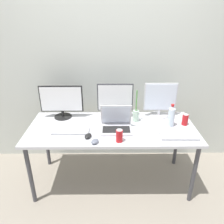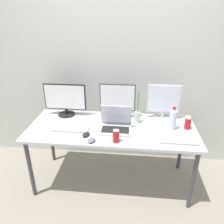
{
  "view_description": "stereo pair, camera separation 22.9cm",
  "coord_description": "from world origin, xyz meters",
  "px_view_note": "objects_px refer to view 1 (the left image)",
  "views": [
    {
      "loc": [
        -0.02,
        -2.08,
        1.89
      ],
      "look_at": [
        0.0,
        0.0,
        0.92
      ],
      "focal_mm": 35.0,
      "sensor_mm": 36.0,
      "label": 1
    },
    {
      "loc": [
        0.21,
        -2.07,
        1.89
      ],
      "look_at": [
        0.0,
        0.0,
        0.92
      ],
      "focal_mm": 35.0,
      "sensor_mm": 36.0,
      "label": 2
    }
  ],
  "objects_px": {
    "monitor_left": "(61,101)",
    "bamboo_vase": "(136,115)",
    "monitor_center": "(115,100)",
    "keyboard_aux": "(71,131)",
    "mouse_by_laptop": "(88,136)",
    "laptop_silver": "(116,124)",
    "work_desk": "(112,132)",
    "monitor_right": "(160,100)",
    "soda_can_near_keyboard": "(185,120)",
    "keyboard_main": "(179,136)",
    "mouse_by_keyboard": "(95,141)",
    "soda_can_by_laptop": "(119,136)",
    "water_bottle": "(171,116)"
  },
  "relations": [
    {
      "from": "laptop_silver",
      "to": "soda_can_by_laptop",
      "type": "bearing_deg",
      "value": -84.45
    },
    {
      "from": "monitor_right",
      "to": "bamboo_vase",
      "type": "relative_size",
      "value": 1.1
    },
    {
      "from": "laptop_silver",
      "to": "mouse_by_laptop",
      "type": "distance_m",
      "value": 0.34
    },
    {
      "from": "mouse_by_laptop",
      "to": "monitor_right",
      "type": "bearing_deg",
      "value": 50.64
    },
    {
      "from": "mouse_by_laptop",
      "to": "bamboo_vase",
      "type": "relative_size",
      "value": 0.26
    },
    {
      "from": "monitor_center",
      "to": "keyboard_main",
      "type": "relative_size",
      "value": 1.1
    },
    {
      "from": "keyboard_aux",
      "to": "water_bottle",
      "type": "relative_size",
      "value": 1.51
    },
    {
      "from": "work_desk",
      "to": "mouse_by_laptop",
      "type": "height_order",
      "value": "mouse_by_laptop"
    },
    {
      "from": "monitor_left",
      "to": "bamboo_vase",
      "type": "bearing_deg",
      "value": -7.09
    },
    {
      "from": "bamboo_vase",
      "to": "soda_can_near_keyboard",
      "type": "bearing_deg",
      "value": -9.88
    },
    {
      "from": "work_desk",
      "to": "monitor_left",
      "type": "xyz_separation_m",
      "value": [
        -0.58,
        0.25,
        0.26
      ]
    },
    {
      "from": "monitor_left",
      "to": "mouse_by_keyboard",
      "type": "bearing_deg",
      "value": -53.61
    },
    {
      "from": "water_bottle",
      "to": "keyboard_aux",
      "type": "bearing_deg",
      "value": -173.65
    },
    {
      "from": "monitor_right",
      "to": "keyboard_aux",
      "type": "height_order",
      "value": "monitor_right"
    },
    {
      "from": "monitor_left",
      "to": "mouse_by_keyboard",
      "type": "relative_size",
      "value": 5.32
    },
    {
      "from": "keyboard_main",
      "to": "bamboo_vase",
      "type": "bearing_deg",
      "value": 139.02
    },
    {
      "from": "work_desk",
      "to": "laptop_silver",
      "type": "relative_size",
      "value": 5.55
    },
    {
      "from": "soda_can_by_laptop",
      "to": "keyboard_aux",
      "type": "bearing_deg",
      "value": 159.37
    },
    {
      "from": "mouse_by_keyboard",
      "to": "bamboo_vase",
      "type": "xyz_separation_m",
      "value": [
        0.44,
        0.45,
        0.06
      ]
    },
    {
      "from": "keyboard_aux",
      "to": "water_bottle",
      "type": "xyz_separation_m",
      "value": [
        1.07,
        0.12,
        0.11
      ]
    },
    {
      "from": "mouse_by_laptop",
      "to": "soda_can_by_laptop",
      "type": "xyz_separation_m",
      "value": [
        0.31,
        -0.07,
        0.04
      ]
    },
    {
      "from": "monitor_left",
      "to": "monitor_right",
      "type": "height_order",
      "value": "monitor_right"
    },
    {
      "from": "water_bottle",
      "to": "soda_can_near_keyboard",
      "type": "xyz_separation_m",
      "value": [
        0.16,
        0.03,
        -0.05
      ]
    },
    {
      "from": "keyboard_aux",
      "to": "monitor_center",
      "type": "bearing_deg",
      "value": 36.84
    },
    {
      "from": "monitor_center",
      "to": "soda_can_near_keyboard",
      "type": "xyz_separation_m",
      "value": [
        0.77,
        -0.19,
        -0.15
      ]
    },
    {
      "from": "mouse_by_keyboard",
      "to": "soda_can_near_keyboard",
      "type": "distance_m",
      "value": 1.04
    },
    {
      "from": "keyboard_main",
      "to": "mouse_by_laptop",
      "type": "distance_m",
      "value": 0.91
    },
    {
      "from": "water_bottle",
      "to": "work_desk",
      "type": "bearing_deg",
      "value": -177.99
    },
    {
      "from": "laptop_silver",
      "to": "monitor_left",
      "type": "bearing_deg",
      "value": 155.29
    },
    {
      "from": "laptop_silver",
      "to": "soda_can_near_keyboard",
      "type": "distance_m",
      "value": 0.76
    },
    {
      "from": "keyboard_aux",
      "to": "mouse_by_laptop",
      "type": "distance_m",
      "value": 0.22
    },
    {
      "from": "work_desk",
      "to": "laptop_silver",
      "type": "xyz_separation_m",
      "value": [
        0.04,
        -0.04,
        0.12
      ]
    },
    {
      "from": "monitor_center",
      "to": "keyboard_aux",
      "type": "distance_m",
      "value": 0.61
    },
    {
      "from": "work_desk",
      "to": "monitor_right",
      "type": "xyz_separation_m",
      "value": [
        0.56,
        0.28,
        0.26
      ]
    },
    {
      "from": "water_bottle",
      "to": "bamboo_vase",
      "type": "distance_m",
      "value": 0.39
    },
    {
      "from": "water_bottle",
      "to": "bamboo_vase",
      "type": "height_order",
      "value": "bamboo_vase"
    },
    {
      "from": "keyboard_aux",
      "to": "soda_can_near_keyboard",
      "type": "height_order",
      "value": "soda_can_near_keyboard"
    },
    {
      "from": "keyboard_main",
      "to": "soda_can_near_keyboard",
      "type": "relative_size",
      "value": 2.95
    },
    {
      "from": "keyboard_aux",
      "to": "soda_can_by_laptop",
      "type": "bearing_deg",
      "value": -19.57
    },
    {
      "from": "monitor_center",
      "to": "mouse_by_laptop",
      "type": "bearing_deg",
      "value": -121.46
    },
    {
      "from": "monitor_right",
      "to": "mouse_by_keyboard",
      "type": "bearing_deg",
      "value": -141.07
    },
    {
      "from": "water_bottle",
      "to": "bamboo_vase",
      "type": "bearing_deg",
      "value": 162.05
    },
    {
      "from": "laptop_silver",
      "to": "keyboard_aux",
      "type": "height_order",
      "value": "laptop_silver"
    },
    {
      "from": "mouse_by_laptop",
      "to": "keyboard_aux",
      "type": "bearing_deg",
      "value": 168.5
    },
    {
      "from": "monitor_right",
      "to": "soda_can_by_laptop",
      "type": "bearing_deg",
      "value": -131.45
    },
    {
      "from": "work_desk",
      "to": "keyboard_aux",
      "type": "xyz_separation_m",
      "value": [
        -0.43,
        -0.1,
        0.07
      ]
    },
    {
      "from": "monitor_right",
      "to": "soda_can_near_keyboard",
      "type": "xyz_separation_m",
      "value": [
        0.24,
        -0.23,
        -0.14
      ]
    },
    {
      "from": "keyboard_aux",
      "to": "mouse_by_keyboard",
      "type": "distance_m",
      "value": 0.34
    },
    {
      "from": "laptop_silver",
      "to": "bamboo_vase",
      "type": "distance_m",
      "value": 0.29
    },
    {
      "from": "monitor_center",
      "to": "keyboard_aux",
      "type": "xyz_separation_m",
      "value": [
        -0.47,
        -0.34,
        -0.2
      ]
    }
  ]
}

